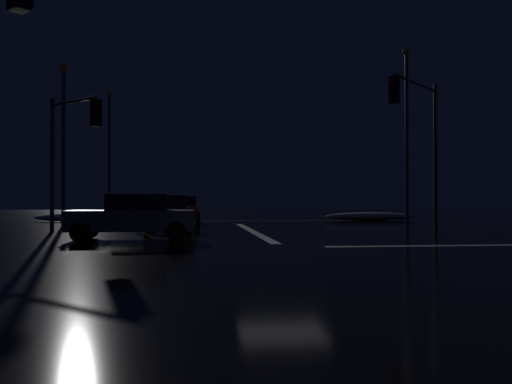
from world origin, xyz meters
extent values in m
cube|color=black|center=(0.00, 0.00, -0.05)|extent=(120.00, 120.00, 0.10)
cube|color=white|center=(0.00, 8.14, 0.00)|extent=(0.35, 13.93, 0.01)
cube|color=yellow|center=(0.00, 19.74, 0.00)|extent=(22.00, 0.15, 0.01)
ellipsoid|color=white|center=(-8.94, 19.16, 0.28)|extent=(6.52, 1.50, 0.55)
ellipsoid|color=white|center=(8.94, 19.33, 0.27)|extent=(6.05, 1.50, 0.54)
cube|color=navy|center=(-3.66, 9.98, 0.67)|extent=(1.80, 4.20, 0.70)
cube|color=black|center=(-3.66, 10.18, 1.29)|extent=(1.60, 2.00, 0.55)
cylinder|color=black|center=(-2.76, 8.43, 0.32)|extent=(0.22, 0.64, 0.64)
cylinder|color=black|center=(-4.56, 8.43, 0.32)|extent=(0.22, 0.64, 0.64)
cylinder|color=black|center=(-2.76, 11.53, 0.32)|extent=(0.22, 0.64, 0.64)
cylinder|color=black|center=(-4.56, 11.53, 0.32)|extent=(0.22, 0.64, 0.64)
sphere|color=#F9EFC6|center=(-3.01, 7.86, 0.72)|extent=(0.22, 0.22, 0.22)
sphere|color=#F9EFC6|center=(-4.31, 7.86, 0.72)|extent=(0.22, 0.22, 0.22)
cube|color=#C66014|center=(-3.19, 16.68, 0.67)|extent=(1.80, 4.20, 0.70)
cube|color=black|center=(-3.19, 16.88, 1.29)|extent=(1.60, 2.00, 0.55)
cylinder|color=black|center=(-2.29, 15.13, 0.32)|extent=(0.22, 0.64, 0.64)
cylinder|color=black|center=(-4.09, 15.13, 0.32)|extent=(0.22, 0.64, 0.64)
cylinder|color=black|center=(-2.29, 18.23, 0.32)|extent=(0.22, 0.64, 0.64)
cylinder|color=black|center=(-4.09, 18.23, 0.32)|extent=(0.22, 0.64, 0.64)
sphere|color=#F9EFC6|center=(-2.54, 14.56, 0.72)|extent=(0.22, 0.22, 0.22)
sphere|color=#F9EFC6|center=(-3.84, 14.56, 0.72)|extent=(0.22, 0.22, 0.22)
cube|color=silver|center=(-3.67, 22.71, 0.67)|extent=(1.80, 4.20, 0.70)
cube|color=black|center=(-3.67, 22.91, 1.29)|extent=(1.60, 2.00, 0.55)
cylinder|color=black|center=(-2.77, 21.16, 0.32)|extent=(0.22, 0.64, 0.64)
cylinder|color=black|center=(-4.57, 21.16, 0.32)|extent=(0.22, 0.64, 0.64)
cylinder|color=black|center=(-2.77, 24.26, 0.32)|extent=(0.22, 0.64, 0.64)
cylinder|color=black|center=(-4.57, 24.26, 0.32)|extent=(0.22, 0.64, 0.64)
sphere|color=#F9EFC6|center=(-3.02, 20.59, 0.72)|extent=(0.22, 0.22, 0.22)
sphere|color=#F9EFC6|center=(-4.32, 20.59, 0.72)|extent=(0.22, 0.22, 0.22)
cube|color=maroon|center=(-3.76, 28.27, 0.67)|extent=(1.80, 4.20, 0.70)
cube|color=black|center=(-3.76, 28.47, 1.29)|extent=(1.60, 2.00, 0.55)
cylinder|color=black|center=(-2.86, 26.72, 0.32)|extent=(0.22, 0.64, 0.64)
cylinder|color=black|center=(-4.66, 26.72, 0.32)|extent=(0.22, 0.64, 0.64)
cylinder|color=black|center=(-2.86, 29.82, 0.32)|extent=(0.22, 0.64, 0.64)
cylinder|color=black|center=(-4.66, 29.82, 0.32)|extent=(0.22, 0.64, 0.64)
sphere|color=#F9EFC6|center=(-3.11, 26.15, 0.72)|extent=(0.22, 0.22, 0.22)
sphere|color=#F9EFC6|center=(-4.41, 26.15, 0.72)|extent=(0.22, 0.22, 0.22)
cube|color=slate|center=(-4.68, 3.48, 0.67)|extent=(4.20, 1.80, 0.70)
cube|color=black|center=(-4.48, 3.48, 1.29)|extent=(2.00, 1.60, 0.55)
cylinder|color=black|center=(-6.23, 2.58, 0.32)|extent=(0.64, 0.22, 0.64)
cylinder|color=black|center=(-6.23, 4.38, 0.32)|extent=(0.64, 0.22, 0.64)
cylinder|color=black|center=(-3.13, 2.58, 0.32)|extent=(0.64, 0.22, 0.64)
cylinder|color=black|center=(-3.13, 4.38, 0.32)|extent=(0.64, 0.22, 0.64)
sphere|color=#F9EFC6|center=(-6.80, 2.83, 0.72)|extent=(0.22, 0.22, 0.22)
sphere|color=#F9EFC6|center=(-6.80, 4.13, 0.72)|extent=(0.22, 0.22, 0.22)
cylinder|color=#4C4C51|center=(-8.54, 8.54, 2.85)|extent=(0.18, 0.18, 5.71)
cylinder|color=#4C4C51|center=(-7.45, 7.45, 5.41)|extent=(2.26, 2.26, 0.12)
cube|color=black|center=(-6.36, 6.36, 4.78)|extent=(0.46, 0.46, 1.05)
sphere|color=red|center=(-6.25, 6.25, 5.13)|extent=(0.22, 0.22, 0.22)
sphere|color=black|center=(-6.25, 6.25, 4.78)|extent=(0.22, 0.22, 0.22)
sphere|color=black|center=(-6.25, 6.25, 4.44)|extent=(0.22, 0.22, 0.22)
sphere|color=black|center=(-5.57, -5.57, 4.95)|extent=(0.22, 0.22, 0.22)
cylinder|color=#4C4C51|center=(8.54, 8.54, 3.34)|extent=(0.18, 0.18, 6.69)
cylinder|color=#4C4C51|center=(6.97, 6.97, 6.39)|extent=(3.22, 3.22, 0.12)
cube|color=black|center=(5.41, 5.41, 5.76)|extent=(0.46, 0.46, 1.05)
sphere|color=red|center=(5.29, 5.29, 6.11)|extent=(0.22, 0.22, 0.22)
sphere|color=black|center=(5.29, 5.29, 5.76)|extent=(0.22, 0.22, 0.22)
sphere|color=black|center=(5.29, 5.29, 5.42)|extent=(0.22, 0.22, 0.22)
cylinder|color=#424247|center=(-9.24, 29.74, 4.89)|extent=(0.20, 0.20, 9.79)
sphere|color=#F9AD47|center=(-9.24, 29.74, 9.97)|extent=(0.44, 0.44, 0.44)
cylinder|color=#424247|center=(9.24, 13.74, 4.73)|extent=(0.20, 0.20, 9.47)
sphere|color=#F9AD47|center=(9.24, 13.74, 9.65)|extent=(0.44, 0.44, 0.44)
cylinder|color=#424247|center=(-9.24, 13.74, 4.02)|extent=(0.20, 0.20, 8.04)
sphere|color=#F9AD47|center=(-9.24, 13.74, 8.22)|extent=(0.44, 0.44, 0.44)
camera|label=1|loc=(-2.61, -15.99, 1.40)|focal=39.11mm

